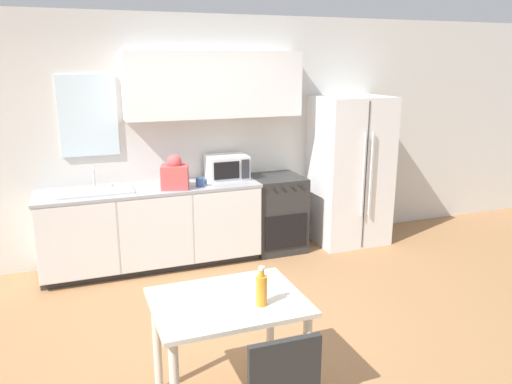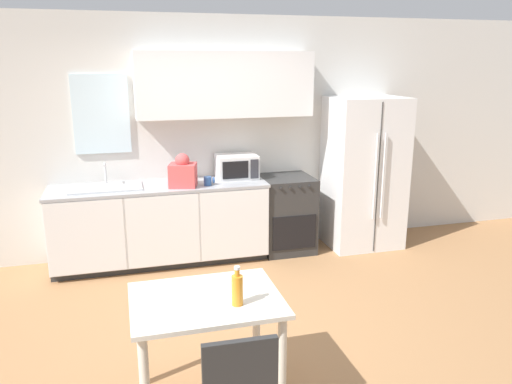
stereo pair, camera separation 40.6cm
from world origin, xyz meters
name	(u,v)px [view 1 (the left image)]	position (x,y,z in m)	size (l,w,h in m)	color
ground_plane	(228,331)	(0.00, 0.00, 0.00)	(12.00, 12.00, 0.00)	#9E7047
wall_back	(181,129)	(0.07, 1.92, 1.46)	(12.00, 0.38, 2.70)	silver
kitchen_counter	(152,227)	(-0.35, 1.61, 0.45)	(2.34, 0.64, 0.89)	#333333
oven_range	(276,213)	(1.11, 1.62, 0.45)	(0.59, 0.62, 0.89)	#2D2D2D
refrigerator	(350,171)	(2.07, 1.57, 0.90)	(0.86, 0.74, 1.80)	white
kitchen_sink	(96,191)	(-0.91, 1.62, 0.91)	(0.74, 0.41, 0.24)	#B7BABC
microwave	(227,167)	(0.54, 1.72, 1.03)	(0.46, 0.36, 0.27)	silver
coffee_mug	(201,182)	(0.17, 1.47, 0.94)	(0.12, 0.08, 0.09)	#335999
grocery_bag_0	(175,174)	(-0.11, 1.48, 1.05)	(0.33, 0.30, 0.36)	#D14C4C
dining_table	(228,319)	(-0.27, -0.88, 0.62)	(0.94, 0.72, 0.75)	beige
drink_bottle	(262,289)	(-0.10, -1.02, 0.86)	(0.07, 0.07, 0.25)	orange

